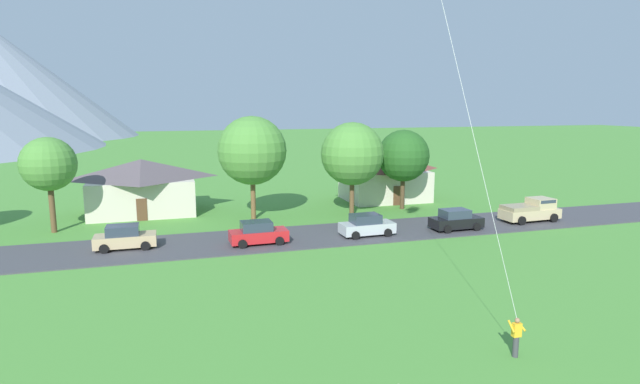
% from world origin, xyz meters
% --- Properties ---
extents(road_strip, '(160.00, 7.06, 0.08)m').
position_xyz_m(road_strip, '(0.00, 29.33, 0.04)').
color(road_strip, '#424247').
rests_on(road_strip, ground).
extents(house_leftmost, '(9.02, 7.00, 4.99)m').
position_xyz_m(house_leftmost, '(13.41, 42.17, 2.59)').
color(house_leftmost, beige).
rests_on(house_leftmost, ground).
extents(house_left_center, '(10.06, 7.86, 5.11)m').
position_xyz_m(house_left_center, '(-11.28, 42.59, 2.65)').
color(house_left_center, beige).
rests_on(house_left_center, ground).
extents(tree_near_left, '(5.75, 5.75, 8.62)m').
position_xyz_m(tree_near_left, '(7.27, 35.69, 5.73)').
color(tree_near_left, brown).
rests_on(tree_near_left, ground).
extents(tree_left_of_center, '(6.07, 6.07, 9.20)m').
position_xyz_m(tree_left_of_center, '(-1.70, 36.91, 6.15)').
color(tree_left_of_center, brown).
rests_on(tree_left_of_center, ground).
extents(tree_center, '(4.27, 4.27, 7.68)m').
position_xyz_m(tree_center, '(-17.93, 36.60, 5.51)').
color(tree_center, brown).
rests_on(tree_center, ground).
extents(tree_right_of_center, '(5.03, 5.03, 7.78)m').
position_xyz_m(tree_right_of_center, '(13.10, 37.17, 5.24)').
color(tree_right_of_center, '#4C3823').
rests_on(tree_right_of_center, ground).
extents(parked_car_tan_west_end, '(4.21, 2.09, 1.68)m').
position_xyz_m(parked_car_tan_west_end, '(-12.10, 29.65, 0.87)').
color(parked_car_tan_west_end, tan).
rests_on(parked_car_tan_west_end, road_strip).
extents(parked_car_red_mid_west, '(4.24, 2.16, 1.68)m').
position_xyz_m(parked_car_red_mid_west, '(-2.82, 28.19, 0.87)').
color(parked_car_red_mid_west, red).
rests_on(parked_car_red_mid_west, road_strip).
extents(parked_car_silver_mid_east, '(4.26, 2.19, 1.68)m').
position_xyz_m(parked_car_silver_mid_east, '(5.72, 28.16, 0.87)').
color(parked_car_silver_mid_east, '#B7BCC1').
rests_on(parked_car_silver_mid_east, road_strip).
extents(parked_car_black_east_end, '(4.23, 2.13, 1.68)m').
position_xyz_m(parked_car_black_east_end, '(13.41, 27.84, 0.87)').
color(parked_car_black_east_end, black).
rests_on(parked_car_black_east_end, road_strip).
extents(pickup_truck_sand_west_side, '(5.27, 2.47, 1.99)m').
position_xyz_m(pickup_truck_sand_west_side, '(21.42, 28.69, 1.06)').
color(pickup_truck_sand_west_side, '#C6B284').
rests_on(pickup_truck_sand_west_side, road_strip).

